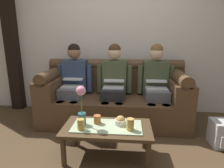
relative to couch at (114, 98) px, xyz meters
The scene contains 14 objects.
ground_plane 1.23m from the couch, 90.00° to the right, with size 14.00×14.00×0.00m, color #4C3823.
back_wall_patterned 1.20m from the couch, 90.00° to the left, with size 6.00×0.12×2.90m, color silver.
timber_pillar 2.18m from the couch, 167.50° to the left, with size 0.20×0.20×2.90m, color black.
couch is the anchor object (origin of this frame).
person_left 0.70m from the couch, behind, with size 0.56×0.67×1.22m.
person_middle 0.29m from the couch, 90.00° to the right, with size 0.56×0.67×1.22m.
person_right 0.70m from the couch, ahead, with size 0.56×0.67×1.22m.
coffee_table 0.99m from the couch, 90.00° to the right, with size 0.96×0.51×0.38m.
flower_vase 1.05m from the couch, 105.73° to the right, with size 0.10×0.10×0.44m.
snack_bowl 0.96m from the couch, 81.36° to the right, with size 0.13×0.13×0.10m.
cup_near_left 0.95m from the couch, 97.03° to the right, with size 0.08×0.08×0.09m, color #B26633.
cup_near_right 1.09m from the couch, 76.77° to the right, with size 0.08×0.08×0.12m, color gold.
cup_far_center 1.13m from the couch, 103.29° to the right, with size 0.07×0.07×0.12m, color gold.
backpack_right 1.56m from the couch, 24.59° to the right, with size 0.28×0.31×0.32m.
Camera 1 is at (0.22, -1.70, 1.31)m, focal length 30.39 mm.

